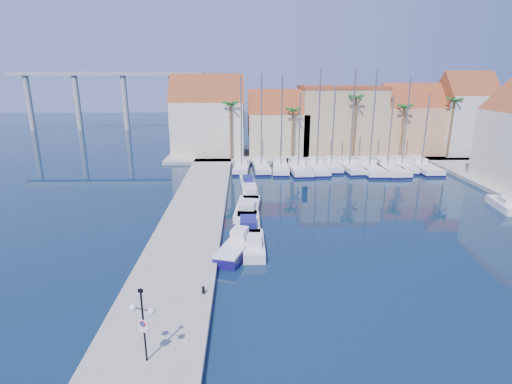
% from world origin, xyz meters
% --- Properties ---
extents(ground, '(260.00, 260.00, 0.00)m').
position_xyz_m(ground, '(0.00, 0.00, 0.00)').
color(ground, black).
rests_on(ground, ground).
extents(quay_west, '(6.00, 77.00, 0.50)m').
position_xyz_m(quay_west, '(-9.00, 13.50, 0.25)').
color(quay_west, gray).
rests_on(quay_west, ground).
extents(shore_north, '(54.00, 16.00, 0.50)m').
position_xyz_m(shore_north, '(10.00, 48.00, 0.25)').
color(shore_north, gray).
rests_on(shore_north, ground).
extents(lamp_post, '(1.29, 0.67, 3.96)m').
position_xyz_m(lamp_post, '(-8.79, -6.00, 3.10)').
color(lamp_post, black).
rests_on(lamp_post, quay_west).
extents(bollard, '(0.19, 0.19, 0.48)m').
position_xyz_m(bollard, '(-6.60, 0.14, 0.74)').
color(bollard, black).
rests_on(bollard, quay_west).
extents(fishing_boat, '(3.38, 5.66, 1.88)m').
position_xyz_m(fishing_boat, '(-4.63, 6.91, 0.62)').
color(fishing_boat, '#170F5B').
rests_on(fishing_boat, ground).
extents(motorboat_west_0, '(1.72, 5.36, 1.40)m').
position_xyz_m(motorboat_west_0, '(-3.20, 7.61, 0.51)').
color(motorboat_west_0, white).
rests_on(motorboat_west_0, ground).
extents(motorboat_west_1, '(2.17, 6.66, 1.40)m').
position_xyz_m(motorboat_west_1, '(-3.60, 12.00, 0.51)').
color(motorboat_west_1, white).
rests_on(motorboat_west_1, ground).
extents(motorboat_west_2, '(2.92, 7.26, 1.40)m').
position_xyz_m(motorboat_west_2, '(-3.61, 16.95, 0.51)').
color(motorboat_west_2, white).
rests_on(motorboat_west_2, ground).
extents(motorboat_west_3, '(1.90, 5.47, 1.40)m').
position_xyz_m(motorboat_west_3, '(-3.24, 21.93, 0.51)').
color(motorboat_west_3, white).
rests_on(motorboat_west_3, ground).
extents(motorboat_west_4, '(2.12, 5.37, 1.40)m').
position_xyz_m(motorboat_west_4, '(-3.49, 27.42, 0.51)').
color(motorboat_west_4, white).
rests_on(motorboat_west_4, ground).
extents(motorboat_east_1, '(2.35, 5.29, 1.40)m').
position_xyz_m(motorboat_east_1, '(23.99, 17.28, 0.51)').
color(motorboat_east_1, white).
rests_on(motorboat_east_1, ground).
extents(sailboat_0, '(2.76, 8.42, 13.77)m').
position_xyz_m(sailboat_0, '(-4.24, 36.33, 0.64)').
color(sailboat_0, white).
rests_on(sailboat_0, ground).
extents(sailboat_1, '(2.66, 8.74, 14.02)m').
position_xyz_m(sailboat_1, '(-1.36, 36.29, 0.64)').
color(sailboat_1, white).
rests_on(sailboat_1, ground).
extents(sailboat_2, '(3.08, 9.18, 13.93)m').
position_xyz_m(sailboat_2, '(1.61, 35.93, 0.63)').
color(sailboat_2, white).
rests_on(sailboat_2, ground).
extents(sailboat_3, '(3.51, 11.11, 11.45)m').
position_xyz_m(sailboat_3, '(4.13, 36.00, 0.56)').
color(sailboat_3, white).
rests_on(sailboat_3, ground).
extents(sailboat_4, '(2.68, 9.84, 14.64)m').
position_xyz_m(sailboat_4, '(6.91, 35.83, 0.62)').
color(sailboat_4, white).
rests_on(sailboat_4, ground).
extents(sailboat_5, '(2.34, 8.45, 12.46)m').
position_xyz_m(sailboat_5, '(9.38, 36.91, 0.61)').
color(sailboat_5, white).
rests_on(sailboat_5, ground).
extents(sailboat_6, '(3.31, 9.93, 14.54)m').
position_xyz_m(sailboat_6, '(11.92, 36.30, 0.62)').
color(sailboat_6, white).
rests_on(sailboat_6, ground).
extents(sailboat_7, '(3.18, 11.61, 14.62)m').
position_xyz_m(sailboat_7, '(14.80, 35.74, 0.59)').
color(sailboat_7, white).
rests_on(sailboat_7, ground).
extents(sailboat_8, '(3.74, 11.81, 11.19)m').
position_xyz_m(sailboat_8, '(17.40, 35.60, 0.55)').
color(sailboat_8, white).
rests_on(sailboat_8, ground).
extents(sailboat_9, '(2.54, 8.99, 13.51)m').
position_xyz_m(sailboat_9, '(20.03, 36.42, 0.62)').
color(sailboat_9, white).
rests_on(sailboat_9, ground).
extents(sailboat_10, '(2.88, 10.90, 11.22)m').
position_xyz_m(sailboat_10, '(22.88, 36.16, 0.56)').
color(sailboat_10, white).
rests_on(sailboat_10, ground).
extents(building_0, '(12.30, 9.00, 13.50)m').
position_xyz_m(building_0, '(-10.00, 47.00, 6.52)').
color(building_0, beige).
rests_on(building_0, shore_north).
extents(building_1, '(10.30, 8.00, 11.00)m').
position_xyz_m(building_1, '(2.00, 47.00, 5.30)').
color(building_1, tan).
rests_on(building_1, shore_north).
extents(building_2, '(14.20, 10.20, 11.50)m').
position_xyz_m(building_2, '(13.00, 48.00, 6.26)').
color(building_2, tan).
rests_on(building_2, shore_north).
extents(building_3, '(10.30, 8.00, 12.00)m').
position_xyz_m(building_3, '(25.00, 47.00, 5.86)').
color(building_3, tan).
rests_on(building_3, shore_north).
extents(building_4, '(8.30, 8.00, 14.00)m').
position_xyz_m(building_4, '(34.00, 46.00, 6.97)').
color(building_4, silver).
rests_on(building_4, shore_north).
extents(palm_0, '(2.60, 2.60, 10.15)m').
position_xyz_m(palm_0, '(-6.00, 42.00, 9.08)').
color(palm_0, brown).
rests_on(palm_0, shore_north).
extents(palm_1, '(2.60, 2.60, 9.15)m').
position_xyz_m(palm_1, '(4.00, 42.00, 8.14)').
color(palm_1, brown).
rests_on(palm_1, shore_north).
extents(palm_2, '(2.60, 2.60, 11.15)m').
position_xyz_m(palm_2, '(14.00, 42.00, 10.02)').
color(palm_2, brown).
rests_on(palm_2, shore_north).
extents(palm_3, '(2.60, 2.60, 9.65)m').
position_xyz_m(palm_3, '(22.00, 42.00, 8.61)').
color(palm_3, brown).
rests_on(palm_3, shore_north).
extents(palm_4, '(2.60, 2.60, 10.65)m').
position_xyz_m(palm_4, '(30.00, 42.00, 9.55)').
color(palm_4, brown).
rests_on(palm_4, shore_north).
extents(viaduct, '(48.00, 2.20, 14.45)m').
position_xyz_m(viaduct, '(-39.07, 82.00, 10.25)').
color(viaduct, '#9E9E99').
rests_on(viaduct, ground).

